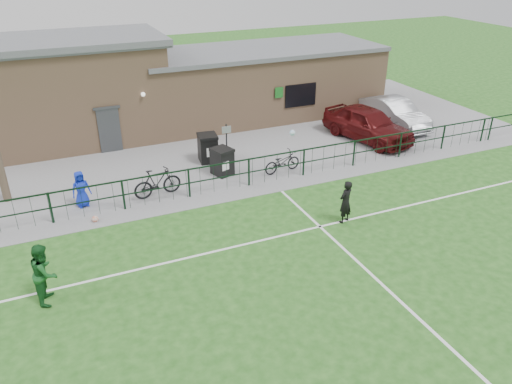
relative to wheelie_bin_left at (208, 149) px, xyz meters
name	(u,v)px	position (x,y,z in m)	size (l,w,h in m)	color
ground	(330,312)	(-0.29, -11.04, -0.61)	(90.00, 90.00, 0.00)	#1F5118
paving_strip	(187,144)	(-0.29, 2.46, -0.60)	(34.00, 13.00, 0.02)	gray
pitch_line_touch	(228,192)	(-0.29, -3.24, -0.61)	(28.00, 0.10, 0.01)	white
pitch_line_mid	(268,239)	(-0.29, -7.04, -0.61)	(28.00, 0.10, 0.01)	white
pitch_line_perp	(391,293)	(1.71, -11.04, -0.61)	(0.10, 16.00, 0.01)	white
perimeter_fence	(226,176)	(-0.29, -3.04, -0.01)	(28.00, 0.10, 1.20)	black
wheelie_bin_left	(208,149)	(0.00, 0.00, 0.00)	(0.78, 0.88, 1.18)	black
wheelie_bin_right	(222,162)	(0.10, -1.58, -0.05)	(0.71, 0.81, 1.08)	black
sign_post	(227,146)	(0.53, -1.02, 0.41)	(0.06, 0.06, 2.00)	black
car_maroon	(368,124)	(8.13, -0.56, 0.24)	(1.96, 4.88, 1.66)	#4B0D0E
car_silver	(394,113)	(10.61, 0.55, 0.15)	(1.56, 4.47, 1.47)	#989A9F
bicycle_d	(157,182)	(-2.88, -2.48, -0.02)	(0.54, 1.90, 1.14)	black
bicycle_e	(282,162)	(2.54, -2.38, -0.13)	(0.60, 1.73, 0.91)	black
spectator_child	(81,189)	(-5.67, -2.17, 0.11)	(0.69, 0.45, 1.41)	#1329B5
goalkeeper_kick	(344,200)	(2.65, -6.99, 0.24)	(1.25, 3.00, 2.69)	black
outfield_player	(45,273)	(-7.16, -7.45, 0.28)	(0.86, 0.67, 1.78)	#175120
ball_ground	(95,219)	(-5.43, -3.55, -0.49)	(0.24, 0.24, 0.24)	silver
clubhouse	(151,87)	(-1.17, 5.46, 1.61)	(24.25, 5.40, 4.96)	tan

